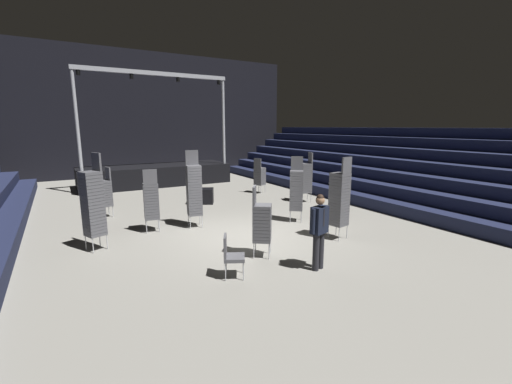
{
  "coord_description": "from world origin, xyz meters",
  "views": [
    {
      "loc": [
        -4.59,
        -8.4,
        3.23
      ],
      "look_at": [
        0.12,
        -0.38,
        1.4
      ],
      "focal_mm": 23.56,
      "sensor_mm": 36.0,
      "label": 1
    }
  ],
  "objects_px": {
    "man_with_tie": "(319,227)",
    "chair_stack_mid_centre": "(339,198)",
    "chair_stack_front_left": "(306,177)",
    "chair_stack_aisle_left": "(262,222)",
    "chair_stack_rear_right": "(93,203)",
    "stage_riser": "(156,173)",
    "chair_stack_mid_right": "(296,190)",
    "equipment_road_case": "(203,196)",
    "chair_stack_front_right": "(194,189)",
    "chair_stack_rear_left": "(260,176)",
    "chair_stack_mid_left": "(151,200)",
    "chair_stack_rear_centre": "(104,192)",
    "loose_chair_near_man": "(231,254)"
  },
  "relations": [
    {
      "from": "man_with_tie",
      "to": "chair_stack_mid_centre",
      "type": "xyz_separation_m",
      "value": [
        1.93,
        1.38,
        0.2
      ]
    },
    {
      "from": "chair_stack_front_left",
      "to": "chair_stack_aisle_left",
      "type": "xyz_separation_m",
      "value": [
        -4.87,
        -4.36,
        -0.17
      ]
    },
    {
      "from": "chair_stack_rear_right",
      "to": "stage_riser",
      "type": "bearing_deg",
      "value": -44.47
    },
    {
      "from": "man_with_tie",
      "to": "chair_stack_mid_right",
      "type": "relative_size",
      "value": 0.79
    },
    {
      "from": "chair_stack_aisle_left",
      "to": "equipment_road_case",
      "type": "height_order",
      "value": "chair_stack_aisle_left"
    },
    {
      "from": "stage_riser",
      "to": "chair_stack_front_right",
      "type": "height_order",
      "value": "stage_riser"
    },
    {
      "from": "chair_stack_front_right",
      "to": "chair_stack_mid_right",
      "type": "distance_m",
      "value": 3.43
    },
    {
      "from": "chair_stack_rear_left",
      "to": "chair_stack_front_left",
      "type": "bearing_deg",
      "value": -10.1
    },
    {
      "from": "chair_stack_mid_centre",
      "to": "equipment_road_case",
      "type": "distance_m",
      "value": 6.55
    },
    {
      "from": "man_with_tie",
      "to": "chair_stack_front_left",
      "type": "distance_m",
      "value": 7.05
    },
    {
      "from": "stage_riser",
      "to": "chair_stack_mid_left",
      "type": "distance_m",
      "value": 8.91
    },
    {
      "from": "chair_stack_mid_right",
      "to": "chair_stack_rear_left",
      "type": "xyz_separation_m",
      "value": [
        1.5,
        4.91,
        -0.25
      ]
    },
    {
      "from": "man_with_tie",
      "to": "chair_stack_mid_centre",
      "type": "distance_m",
      "value": 2.38
    },
    {
      "from": "chair_stack_front_left",
      "to": "stage_riser",
      "type": "bearing_deg",
      "value": 46.93
    },
    {
      "from": "chair_stack_front_left",
      "to": "equipment_road_case",
      "type": "distance_m",
      "value": 4.48
    },
    {
      "from": "man_with_tie",
      "to": "chair_stack_front_left",
      "type": "bearing_deg",
      "value": -140.01
    },
    {
      "from": "chair_stack_front_left",
      "to": "chair_stack_aisle_left",
      "type": "bearing_deg",
      "value": 148.7
    },
    {
      "from": "chair_stack_mid_right",
      "to": "chair_stack_rear_left",
      "type": "bearing_deg",
      "value": -69.47
    },
    {
      "from": "chair_stack_mid_centre",
      "to": "chair_stack_rear_left",
      "type": "bearing_deg",
      "value": 67.68
    },
    {
      "from": "man_with_tie",
      "to": "chair_stack_aisle_left",
      "type": "bearing_deg",
      "value": -75.9
    },
    {
      "from": "chair_stack_front_right",
      "to": "chair_stack_aisle_left",
      "type": "xyz_separation_m",
      "value": [
        0.55,
        -3.27,
        -0.34
      ]
    },
    {
      "from": "chair_stack_mid_left",
      "to": "chair_stack_rear_left",
      "type": "relative_size",
      "value": 1.15
    },
    {
      "from": "chair_stack_rear_centre",
      "to": "loose_chair_near_man",
      "type": "bearing_deg",
      "value": -179.5
    },
    {
      "from": "chair_stack_mid_left",
      "to": "chair_stack_mid_centre",
      "type": "height_order",
      "value": "chair_stack_mid_centre"
    },
    {
      "from": "chair_stack_mid_left",
      "to": "chair_stack_mid_centre",
      "type": "distance_m",
      "value": 5.67
    },
    {
      "from": "stage_riser",
      "to": "loose_chair_near_man",
      "type": "xyz_separation_m",
      "value": [
        -1.6,
        -12.77,
        -0.11
      ]
    },
    {
      "from": "chair_stack_mid_centre",
      "to": "chair_stack_rear_left",
      "type": "xyz_separation_m",
      "value": [
        1.54,
        7.0,
        -0.34
      ]
    },
    {
      "from": "chair_stack_front_right",
      "to": "equipment_road_case",
      "type": "bearing_deg",
      "value": -105.71
    },
    {
      "from": "chair_stack_rear_centre",
      "to": "stage_riser",
      "type": "bearing_deg",
      "value": -42.62
    },
    {
      "from": "chair_stack_rear_left",
      "to": "chair_stack_aisle_left",
      "type": "distance_m",
      "value": 8.19
    },
    {
      "from": "chair_stack_front_right",
      "to": "chair_stack_rear_right",
      "type": "bearing_deg",
      "value": 22.41
    },
    {
      "from": "chair_stack_aisle_left",
      "to": "loose_chair_near_man",
      "type": "relative_size",
      "value": 1.9
    },
    {
      "from": "stage_riser",
      "to": "chair_stack_mid_right",
      "type": "height_order",
      "value": "stage_riser"
    },
    {
      "from": "loose_chair_near_man",
      "to": "chair_stack_rear_left",
      "type": "bearing_deg",
      "value": 172.75
    },
    {
      "from": "chair_stack_front_left",
      "to": "chair_stack_front_right",
      "type": "xyz_separation_m",
      "value": [
        -5.43,
        -1.09,
        0.17
      ]
    },
    {
      "from": "chair_stack_front_right",
      "to": "chair_stack_mid_left",
      "type": "bearing_deg",
      "value": 0.85
    },
    {
      "from": "stage_riser",
      "to": "chair_stack_rear_centre",
      "type": "bearing_deg",
      "value": -118.75
    },
    {
      "from": "chair_stack_rear_right",
      "to": "chair_stack_mid_centre",
      "type": "bearing_deg",
      "value": -134.36
    },
    {
      "from": "chair_stack_rear_right",
      "to": "chair_stack_mid_left",
      "type": "bearing_deg",
      "value": -84.31
    },
    {
      "from": "equipment_road_case",
      "to": "chair_stack_mid_right",
      "type": "bearing_deg",
      "value": -66.97
    },
    {
      "from": "man_with_tie",
      "to": "chair_stack_mid_centre",
      "type": "relative_size",
      "value": 0.74
    },
    {
      "from": "chair_stack_rear_centre",
      "to": "chair_stack_mid_right",
      "type": "bearing_deg",
      "value": -138.77
    },
    {
      "from": "chair_stack_front_right",
      "to": "equipment_road_case",
      "type": "xyz_separation_m",
      "value": [
        1.46,
        3.04,
        -0.92
      ]
    },
    {
      "from": "chair_stack_rear_left",
      "to": "equipment_road_case",
      "type": "relative_size",
      "value": 1.9
    },
    {
      "from": "stage_riser",
      "to": "chair_stack_front_right",
      "type": "relative_size",
      "value": 3.21
    },
    {
      "from": "man_with_tie",
      "to": "chair_stack_rear_centre",
      "type": "xyz_separation_m",
      "value": [
        -3.62,
        7.36,
        -0.1
      ]
    },
    {
      "from": "chair_stack_mid_centre",
      "to": "chair_stack_front_right",
      "type": "bearing_deg",
      "value": 124.78
    },
    {
      "from": "loose_chair_near_man",
      "to": "chair_stack_front_left",
      "type": "bearing_deg",
      "value": 157.27
    },
    {
      "from": "chair_stack_mid_right",
      "to": "equipment_road_case",
      "type": "distance_m",
      "value": 4.6
    },
    {
      "from": "chair_stack_aisle_left",
      "to": "loose_chair_near_man",
      "type": "height_order",
      "value": "chair_stack_aisle_left"
    }
  ]
}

